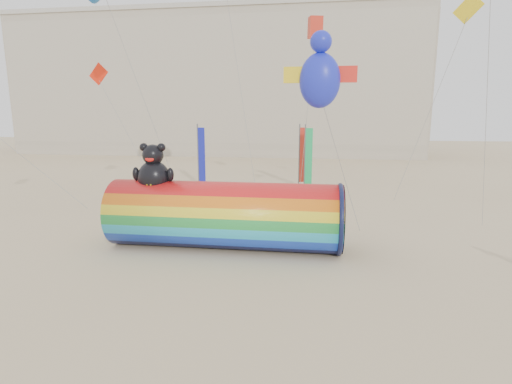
# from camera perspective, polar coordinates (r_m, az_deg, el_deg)

# --- Properties ---
(ground) EXTENTS (160.00, 160.00, 0.00)m
(ground) POSITION_cam_1_polar(r_m,az_deg,el_deg) (17.89, -2.30, -8.44)
(ground) COLOR #CCB58C
(ground) RESTS_ON ground
(hotel_building) EXTENTS (60.40, 15.40, 20.60)m
(hotel_building) POSITION_cam_1_polar(r_m,az_deg,el_deg) (64.47, -5.50, 14.87)
(hotel_building) COLOR #B7AD99
(hotel_building) RESTS_ON ground
(windsock_assembly) EXTENTS (10.36, 3.16, 4.78)m
(windsock_assembly) POSITION_cam_1_polar(r_m,az_deg,el_deg) (18.01, -4.50, -3.07)
(windsock_assembly) COLOR red
(windsock_assembly) RESTS_ON ground
(festival_banners) EXTENTS (9.42, 1.27, 5.20)m
(festival_banners) POSITION_cam_1_polar(r_m,az_deg,el_deg) (32.70, 1.97, 5.20)
(festival_banners) COLOR #59595E
(festival_banners) RESTS_ON ground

